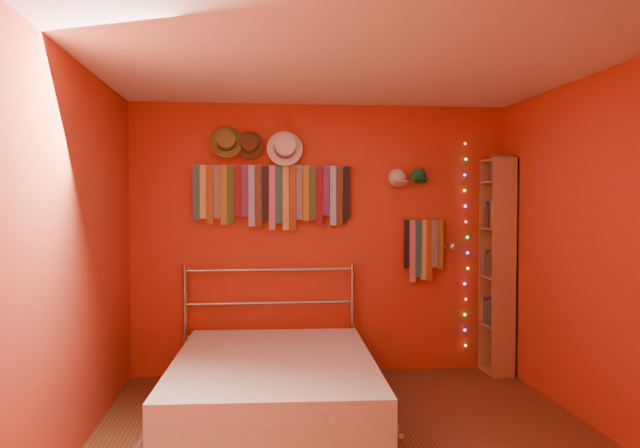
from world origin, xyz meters
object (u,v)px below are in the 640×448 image
object	(u,v)px
tie_rack	(273,193)
bed	(274,385)
bookshelf	(502,264)
reading_lamp	(452,246)

from	to	relation	value
tie_rack	bed	world-z (taller)	tie_rack
tie_rack	bookshelf	xyz separation A→B (m)	(2.12, -0.15, -0.66)
reading_lamp	tie_rack	bearing A→B (deg)	174.22
bookshelf	bed	world-z (taller)	bookshelf
tie_rack	bed	distance (m)	1.82
bookshelf	bed	xyz separation A→B (m)	(-2.15, -0.96, -0.78)
bookshelf	bed	size ratio (longest dim) A/B	0.92
reading_lamp	bed	world-z (taller)	reading_lamp
tie_rack	bookshelf	size ratio (longest dim) A/B	0.72
tie_rack	bookshelf	distance (m)	2.22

